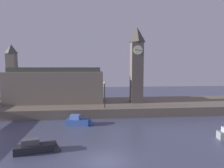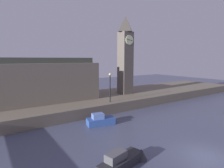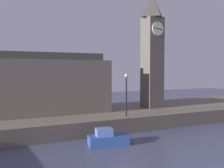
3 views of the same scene
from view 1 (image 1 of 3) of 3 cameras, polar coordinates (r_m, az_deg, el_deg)
ground_plane at (r=18.54m, az=-2.03°, el=-21.62°), size 120.00×120.00×0.00m
far_embankment at (r=37.30m, az=-3.83°, el=-6.49°), size 70.00×12.00×1.50m
clock_tower at (r=36.91m, az=7.14°, el=5.79°), size 2.36×2.40×13.93m
parliament_hall at (r=38.86m, az=-16.31°, el=-0.30°), size 17.54×6.37×10.82m
streetlamp at (r=32.11m, az=-2.16°, el=-2.24°), size 0.36×0.36×4.31m
boat_tour_blue at (r=28.93m, az=-9.12°, el=-10.55°), size 4.21×2.18×1.44m
boat_barge_dark at (r=21.38m, az=-20.25°, el=-16.76°), size 4.66×2.07×1.40m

